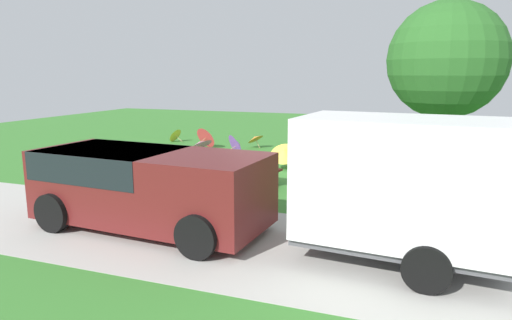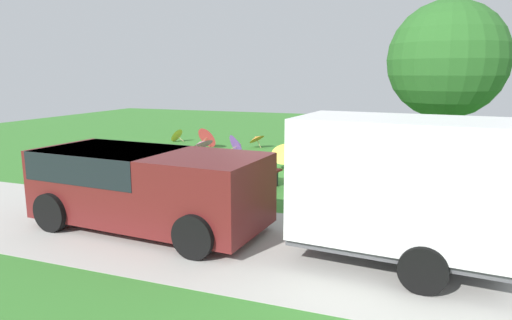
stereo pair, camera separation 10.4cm
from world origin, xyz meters
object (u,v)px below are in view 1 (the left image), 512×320
object	(u,v)px
parasol_orange_1	(255,138)
parasol_teal_2	(445,155)
parasol_red_1	(205,156)
park_bench	(252,168)
parasol_yellow_3	(284,152)
parasol_orange_0	(137,158)
parasol_purple_2	(238,145)
parasol_pink_3	(200,144)
parasol_blue_1	(231,164)
parasol_teal_0	(358,148)
parasol_red_4	(207,137)
box_trailer_white	(404,183)
shade_tree	(447,61)
parasol_red_0	(350,152)
parasol_pink_4	(326,146)
parasol_yellow_2	(174,135)
van_dark	(144,182)

from	to	relation	value
parasol_orange_1	parasol_teal_2	bearing A→B (deg)	166.92
parasol_red_1	park_bench	bearing A→B (deg)	142.27
parasol_yellow_3	parasol_orange_0	bearing A→B (deg)	29.13
parasol_red_1	parasol_purple_2	distance (m)	1.83
parasol_pink_3	parasol_blue_1	bearing A→B (deg)	132.95
parasol_teal_0	parasol_red_4	xyz separation A→B (m)	(6.14, 0.15, 0.12)
box_trailer_white	parasol_blue_1	bearing A→B (deg)	-44.57
shade_tree	parasol_blue_1	size ratio (longest dim) A/B	7.07
parasol_red_0	parasol_orange_0	bearing A→B (deg)	32.85
parasol_pink_4	parasol_red_1	bearing A→B (deg)	50.38
parasol_yellow_2	parasol_purple_2	xyz separation A→B (m)	(-4.21, 2.72, 0.15)
parasol_orange_0	parasol_red_0	distance (m)	6.96
parasol_orange_1	parasol_orange_0	bearing A→B (deg)	74.43
parasol_teal_0	shade_tree	bearing A→B (deg)	125.71
box_trailer_white	parasol_red_1	bearing A→B (deg)	-42.49
parasol_teal_2	box_trailer_white	bearing A→B (deg)	83.54
parasol_teal_2	park_bench	bearing A→B (deg)	40.22
parasol_red_4	parasol_pink_4	world-z (taller)	parasol_red_4
van_dark	parasol_blue_1	size ratio (longest dim) A/B	6.82
parasol_yellow_3	box_trailer_white	bearing A→B (deg)	121.25
parasol_yellow_2	parasol_yellow_3	bearing A→B (deg)	147.70
van_dark	parasol_red_4	world-z (taller)	van_dark
parasol_red_4	parasol_blue_1	world-z (taller)	parasol_red_4
park_bench	parasol_red_4	distance (m)	6.67
parasol_blue_1	parasol_red_1	bearing A→B (deg)	-32.77
parasol_purple_2	parasol_teal_2	size ratio (longest dim) A/B	1.14
parasol_red_0	parasol_red_4	distance (m)	6.28
parasol_purple_2	parasol_pink_4	world-z (taller)	parasol_purple_2
park_bench	parasol_blue_1	xyz separation A→B (m)	(1.03, -0.97, -0.15)
parasol_pink_3	parasol_blue_1	world-z (taller)	parasol_pink_3
parasol_red_1	parasol_teal_2	world-z (taller)	parasol_teal_2
parasol_teal_0	parasol_pink_4	world-z (taller)	parasol_teal_0
van_dark	parasol_red_0	world-z (taller)	van_dark
parasol_pink_3	parasol_teal_0	distance (m)	5.85
parasol_pink_3	parasol_teal_0	world-z (taller)	parasol_pink_3
parasol_red_0	parasol_pink_4	size ratio (longest dim) A/B	1.66
parasol_orange_1	parasol_red_0	size ratio (longest dim) A/B	0.81
van_dark	parasol_pink_3	bearing A→B (deg)	-70.59
park_bench	parasol_pink_3	distance (m)	4.88
parasol_orange_1	parasol_red_4	distance (m)	1.99
park_bench	parasol_pink_4	bearing A→B (deg)	-98.79
parasol_blue_1	box_trailer_white	bearing A→B (deg)	135.43
parasol_orange_0	parasol_teal_2	bearing A→B (deg)	-154.48
parasol_yellow_3	parasol_teal_0	bearing A→B (deg)	-120.69
parasol_yellow_2	parasol_purple_2	bearing A→B (deg)	147.08
van_dark	parasol_teal_2	world-z (taller)	van_dark
parasol_red_0	parasol_red_4	size ratio (longest dim) A/B	0.95
parasol_teal_2	parasol_blue_1	bearing A→B (deg)	28.50
parasol_blue_1	parasol_yellow_3	bearing A→B (deg)	-133.72
shade_tree	parasol_red_4	xyz separation A→B (m)	(8.81, -3.58, -2.89)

